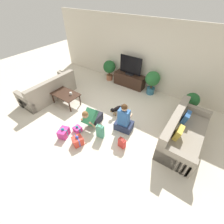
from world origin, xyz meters
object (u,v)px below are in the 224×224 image
(potted_plant_corner_right, at_px, (191,102))
(person_kneeling, at_px, (92,117))
(potted_plant_back_left, at_px, (109,68))
(tv, at_px, (130,67))
(tv_console, at_px, (129,80))
(gift_box_a, at_px, (77,129))
(sofa_right, at_px, (182,133))
(person_sitting, at_px, (124,120))
(dog, at_px, (116,109))
(gift_box_b, at_px, (78,141))
(gift_box_c, at_px, (64,133))
(gift_bag_b, at_px, (122,143))
(potted_plant_back_right, at_px, (152,80))
(gift_bag_a, at_px, (100,131))
(mug, at_px, (71,93))
(coffee_table, at_px, (65,95))
(sofa_left, at_px, (49,91))

(potted_plant_corner_right, height_order, person_kneeling, potted_plant_corner_right)
(potted_plant_back_left, distance_m, potted_plant_corner_right, 3.60)
(tv, xyz_separation_m, potted_plant_corner_right, (2.57, -0.42, -0.42))
(tv_console, relative_size, potted_plant_back_left, 1.48)
(tv_console, relative_size, gift_box_a, 5.41)
(potted_plant_corner_right, distance_m, gift_box_a, 3.77)
(gift_box_a, bearing_deg, tv, 91.23)
(sofa_right, xyz_separation_m, potted_plant_back_left, (-3.73, 1.74, 0.28))
(tv_console, relative_size, person_sitting, 1.37)
(person_sitting, xyz_separation_m, dog, (-0.54, 0.42, -0.12))
(tv, distance_m, gift_box_b, 3.66)
(gift_box_a, bearing_deg, gift_box_b, -43.19)
(sofa_right, distance_m, gift_box_c, 3.34)
(potted_plant_back_left, relative_size, gift_bag_b, 2.80)
(potted_plant_back_right, bearing_deg, person_kneeling, -105.08)
(gift_box_b, height_order, gift_bag_a, gift_bag_a)
(potted_plant_back_left, relative_size, gift_bag_a, 1.97)
(dog, xyz_separation_m, mug, (-1.62, -0.45, 0.26))
(coffee_table, height_order, potted_plant_back_left, potted_plant_back_left)
(sofa_left, distance_m, tv, 3.33)
(gift_bag_a, bearing_deg, person_kneeling, 155.38)
(sofa_right, bearing_deg, gift_box_c, 122.21)
(gift_box_a, xyz_separation_m, gift_box_c, (-0.19, -0.36, 0.05))
(potted_plant_back_left, bearing_deg, gift_box_a, -71.08)
(gift_bag_b, bearing_deg, dog, 130.28)
(gift_bag_b, bearing_deg, potted_plant_back_left, 130.79)
(sofa_left, xyz_separation_m, person_sitting, (3.25, 0.19, 0.06))
(gift_box_c, height_order, gift_bag_b, gift_bag_b)
(sofa_right, height_order, person_kneeling, sofa_right)
(gift_box_c, bearing_deg, potted_plant_corner_right, 49.65)
(tv, bearing_deg, tv_console, 0.00)
(potted_plant_back_left, bearing_deg, potted_plant_back_right, -0.00)
(tv, height_order, gift_box_a, tv)
(sofa_right, distance_m, dog, 2.10)
(potted_plant_back_right, bearing_deg, potted_plant_corner_right, -13.27)
(gift_bag_b, relative_size, mug, 2.67)
(gift_box_a, bearing_deg, sofa_left, 162.37)
(tv_console, relative_size, potted_plant_corner_right, 1.73)
(tv_console, bearing_deg, coffee_table, -116.57)
(gift_box_a, xyz_separation_m, gift_bag_a, (0.70, 0.23, 0.14))
(person_sitting, bearing_deg, coffee_table, -4.42)
(potted_plant_corner_right, height_order, gift_bag_b, potted_plant_corner_right)
(coffee_table, height_order, person_kneeling, person_kneeling)
(tv_console, height_order, gift_bag_b, tv_console)
(tv_console, distance_m, tv, 0.61)
(mug, bearing_deg, sofa_left, -171.96)
(sofa_right, height_order, tv_console, sofa_right)
(gift_box_a, distance_m, gift_box_c, 0.41)
(person_sitting, bearing_deg, gift_box_b, 51.92)
(potted_plant_corner_right, relative_size, gift_bag_a, 1.69)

